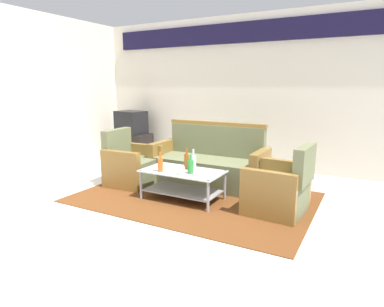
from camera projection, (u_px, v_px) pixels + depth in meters
ground_plane at (159, 220)px, 3.87m from camera, size 14.00×14.00×0.00m
wall_back at (250, 89)px, 6.19m from camera, size 6.52×0.19×2.80m
rug at (194, 197)px, 4.64m from camera, size 3.17×2.12×0.01m
couch at (209, 165)px, 5.19m from camera, size 1.80×0.74×0.96m
armchair_left at (132, 166)px, 5.23m from camera, size 0.73×0.79×0.85m
armchair_right at (280, 190)px, 4.06m from camera, size 0.74×0.80×0.85m
coffee_table at (183, 181)px, 4.51m from camera, size 1.10×0.60×0.40m
bottle_clear at (193, 162)px, 4.48m from camera, size 0.08×0.08×0.29m
bottle_orange at (160, 164)px, 4.42m from camera, size 0.07×0.07×0.26m
bottle_green at (191, 166)px, 4.32m from camera, size 0.08×0.08×0.25m
bottle_brown at (186, 161)px, 4.55m from camera, size 0.07×0.07×0.29m
cup at (182, 171)px, 4.27m from camera, size 0.08×0.08×0.10m
tv_stand at (132, 146)px, 7.15m from camera, size 0.80×0.50×0.52m
television at (131, 122)px, 7.05m from camera, size 0.66×0.53×0.48m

